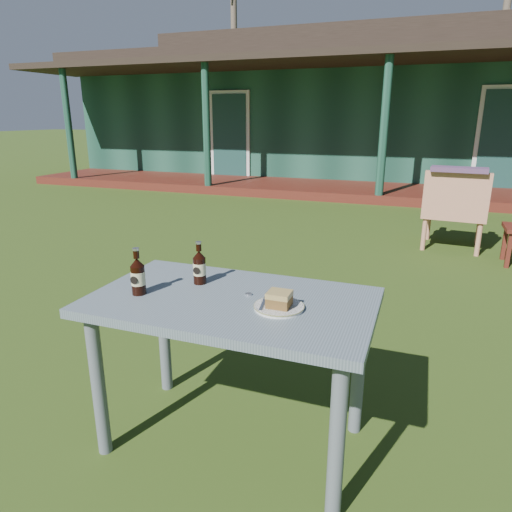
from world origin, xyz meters
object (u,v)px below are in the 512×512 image
at_px(plate, 279,307).
at_px(cola_bottle_near, 199,267).
at_px(cafe_table, 232,320).
at_px(cola_bottle_far, 138,276).
at_px(armchair_left, 455,206).
at_px(cake_slice, 279,299).

distance_m(plate, cola_bottle_near, 0.46).
relative_size(cafe_table, cola_bottle_far, 5.79).
height_order(cafe_table, plate, plate).
xyz_separation_m(cola_bottle_near, armchair_left, (1.27, 3.72, -0.30)).
bearing_deg(plate, armchair_left, 77.73).
height_order(cafe_table, armchair_left, armchair_left).
bearing_deg(cola_bottle_near, plate, -19.38).
distance_m(cake_slice, armchair_left, 3.98).
bearing_deg(armchair_left, cola_bottle_far, -110.37).
height_order(plate, cola_bottle_near, cola_bottle_near).
distance_m(cola_bottle_far, armchair_left, 4.20).
height_order(plate, armchair_left, armchair_left).
distance_m(cola_bottle_near, armchair_left, 3.94).
distance_m(cake_slice, cola_bottle_near, 0.46).
bearing_deg(cafe_table, plate, -9.70).
relative_size(cafe_table, armchair_left, 1.34).
xyz_separation_m(cola_bottle_far, armchair_left, (1.46, 3.93, -0.30)).
height_order(cake_slice, cola_bottle_far, cola_bottle_far).
bearing_deg(cake_slice, plate, 112.10).
distance_m(plate, cola_bottle_far, 0.63).
relative_size(plate, cola_bottle_near, 1.02).
bearing_deg(armchair_left, cake_slice, -102.20).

